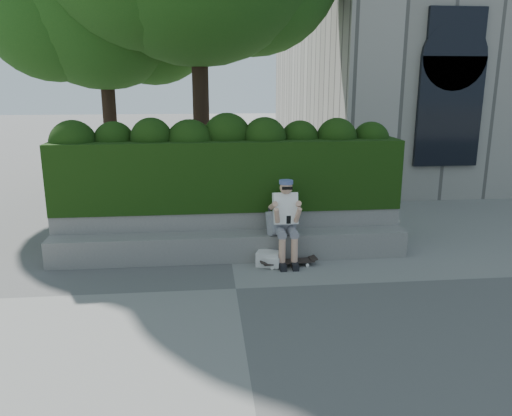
{
  "coord_description": "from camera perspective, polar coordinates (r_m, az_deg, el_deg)",
  "views": [
    {
      "loc": [
        -0.4,
        -6.74,
        2.94
      ],
      "look_at": [
        0.4,
        1.0,
        0.95
      ],
      "focal_mm": 35.0,
      "sensor_mm": 36.0,
      "label": 1
    }
  ],
  "objects": [
    {
      "name": "backpack_plaid",
      "position": [
        8.3,
        2.25,
        -1.71
      ],
      "size": [
        0.3,
        0.23,
        0.4
      ],
      "primitive_type": "cube",
      "rotation": [
        0.0,
        0.0,
        0.36
      ],
      "color": "#9E9FA3",
      "rests_on": "bench_ledge"
    },
    {
      "name": "planter_wall",
      "position": [
        8.86,
        -3.06,
        -2.52
      ],
      "size": [
        6.0,
        0.5,
        0.75
      ],
      "primitive_type": "cube",
      "color": "gray",
      "rests_on": "ground"
    },
    {
      "name": "ground",
      "position": [
        7.37,
        -2.32,
        -9.2
      ],
      "size": [
        80.0,
        80.0,
        0.0
      ],
      "primitive_type": "plane",
      "color": "slate",
      "rests_on": "ground"
    },
    {
      "name": "person",
      "position": [
        8.21,
        3.41,
        -1.13
      ],
      "size": [
        0.4,
        0.76,
        1.38
      ],
      "color": "slate",
      "rests_on": "ground"
    },
    {
      "name": "hedge",
      "position": [
        8.84,
        -3.22,
        3.96
      ],
      "size": [
        6.0,
        1.0,
        1.2
      ],
      "primitive_type": "cube",
      "color": "black",
      "rests_on": "planter_wall"
    },
    {
      "name": "bench_ledge",
      "position": [
        8.45,
        -2.88,
        -4.42
      ],
      "size": [
        6.0,
        0.45,
        0.45
      ],
      "primitive_type": "cube",
      "color": "gray",
      "rests_on": "ground"
    },
    {
      "name": "skateboard",
      "position": [
        8.2,
        3.72,
        -6.16
      ],
      "size": [
        0.86,
        0.3,
        0.09
      ],
      "rotation": [
        0.0,
        0.0,
        0.11
      ],
      "color": "black",
      "rests_on": "ground"
    },
    {
      "name": "backpack_ground",
      "position": [
        8.19,
        1.43,
        -5.81
      ],
      "size": [
        0.44,
        0.37,
        0.24
      ],
      "primitive_type": "cube",
      "rotation": [
        0.0,
        0.0,
        -0.35
      ],
      "color": "beige",
      "rests_on": "ground"
    }
  ]
}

